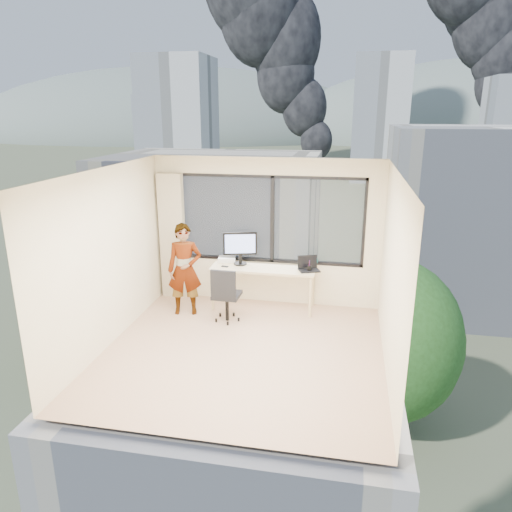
% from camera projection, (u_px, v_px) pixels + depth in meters
% --- Properties ---
extents(floor, '(4.00, 4.00, 0.01)m').
position_uv_depth(floor, '(243.00, 351.00, 6.95)').
color(floor, tan).
rests_on(floor, ground).
extents(ceiling, '(4.00, 4.00, 0.01)m').
position_uv_depth(ceiling, '(241.00, 171.00, 6.18)').
color(ceiling, white).
rests_on(ceiling, ground).
extents(wall_front, '(4.00, 0.01, 2.60)m').
position_uv_depth(wall_front, '(198.00, 329.00, 4.69)').
color(wall_front, beige).
rests_on(wall_front, ground).
extents(wall_left, '(0.01, 4.00, 2.60)m').
position_uv_depth(wall_left, '(108.00, 258.00, 6.93)').
color(wall_left, beige).
rests_on(wall_left, ground).
extents(wall_right, '(0.01, 4.00, 2.60)m').
position_uv_depth(wall_right, '(392.00, 276.00, 6.20)').
color(wall_right, beige).
rests_on(wall_right, ground).
extents(window_wall, '(3.30, 0.16, 1.55)m').
position_uv_depth(window_wall, '(270.00, 219.00, 8.37)').
color(window_wall, black).
rests_on(window_wall, ground).
extents(curtain, '(0.45, 0.14, 2.30)m').
position_uv_depth(curtain, '(172.00, 237.00, 8.69)').
color(curtain, beige).
rests_on(curtain, floor).
extents(desk, '(1.80, 0.60, 0.75)m').
position_uv_depth(desk, '(263.00, 287.00, 8.40)').
color(desk, beige).
rests_on(desk, floor).
extents(chair, '(0.50, 0.50, 0.96)m').
position_uv_depth(chair, '(227.00, 293.00, 7.84)').
color(chair, black).
rests_on(chair, floor).
extents(person, '(0.65, 0.50, 1.57)m').
position_uv_depth(person, '(185.00, 269.00, 8.05)').
color(person, '#2D2D33').
rests_on(person, floor).
extents(monitor, '(0.60, 0.28, 0.59)m').
position_uv_depth(monitor, '(240.00, 248.00, 8.35)').
color(monitor, black).
rests_on(monitor, desk).
extents(game_console, '(0.33, 0.29, 0.07)m').
position_uv_depth(game_console, '(227.00, 259.00, 8.61)').
color(game_console, white).
rests_on(game_console, desk).
extents(laptop, '(0.45, 0.46, 0.22)m').
position_uv_depth(laptop, '(309.00, 265.00, 8.06)').
color(laptop, black).
rests_on(laptop, desk).
extents(cellphone, '(0.13, 0.08, 0.01)m').
position_uv_depth(cellphone, '(225.00, 266.00, 8.30)').
color(cellphone, black).
rests_on(cellphone, desk).
extents(pen_cup, '(0.09, 0.09, 0.10)m').
position_uv_depth(pen_cup, '(309.00, 268.00, 8.07)').
color(pen_cup, black).
rests_on(pen_cup, desk).
extents(handbag, '(0.28, 0.15, 0.21)m').
position_uv_depth(handbag, '(310.00, 261.00, 8.27)').
color(handbag, '#0C464A').
rests_on(handbag, desk).
extents(exterior_ground, '(400.00, 400.00, 0.04)m').
position_uv_depth(exterior_ground, '(343.00, 180.00, 123.68)').
color(exterior_ground, '#515B3D').
rests_on(exterior_ground, ground).
extents(near_bldg_a, '(16.00, 12.00, 14.00)m').
position_uv_depth(near_bldg_a, '(215.00, 243.00, 38.79)').
color(near_bldg_a, '#F2E6CB').
rests_on(near_bldg_a, exterior_ground).
extents(near_bldg_b, '(14.00, 13.00, 16.00)m').
position_uv_depth(near_bldg_b, '(469.00, 220.00, 42.19)').
color(near_bldg_b, white).
rests_on(near_bldg_b, exterior_ground).
extents(far_tower_a, '(14.00, 14.00, 28.00)m').
position_uv_depth(far_tower_a, '(179.00, 126.00, 102.46)').
color(far_tower_a, silver).
rests_on(far_tower_a, exterior_ground).
extents(far_tower_b, '(13.00, 13.00, 30.00)m').
position_uv_depth(far_tower_b, '(379.00, 119.00, 117.82)').
color(far_tower_b, silver).
rests_on(far_tower_b, exterior_ground).
extents(far_tower_d, '(16.00, 14.00, 22.00)m').
position_uv_depth(far_tower_d, '(164.00, 129.00, 159.50)').
color(far_tower_d, silver).
rests_on(far_tower_d, exterior_ground).
extents(hill_a, '(288.00, 216.00, 90.00)m').
position_uv_depth(hill_a, '(174.00, 135.00, 333.17)').
color(hill_a, slate).
rests_on(hill_a, exterior_ground).
extents(tree_a, '(7.00, 7.00, 8.00)m').
position_uv_depth(tree_a, '(89.00, 309.00, 33.44)').
color(tree_a, '#28531B').
rests_on(tree_a, exterior_ground).
extents(tree_b, '(7.60, 7.60, 9.00)m').
position_uv_depth(tree_b, '(388.00, 357.00, 25.91)').
color(tree_b, '#28531B').
rests_on(tree_b, exterior_ground).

